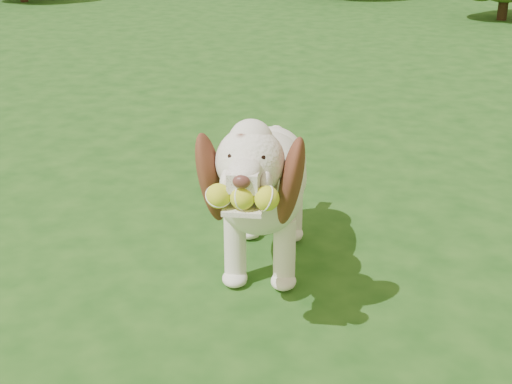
# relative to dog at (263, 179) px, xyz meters

# --- Properties ---
(ground) EXTENTS (80.00, 80.00, 0.00)m
(ground) POSITION_rel_dog_xyz_m (-0.53, -0.14, -0.45)
(ground) COLOR #184413
(ground) RESTS_ON ground
(dog) EXTENTS (0.54, 1.29, 0.84)m
(dog) POSITION_rel_dog_xyz_m (0.00, 0.00, 0.00)
(dog) COLOR white
(dog) RESTS_ON ground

